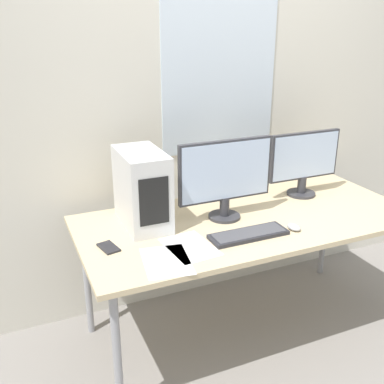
% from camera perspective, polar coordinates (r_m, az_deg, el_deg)
% --- Properties ---
extents(ground_plane, '(14.00, 14.00, 0.00)m').
position_cam_1_polar(ground_plane, '(2.65, 11.40, -21.83)').
color(ground_plane, gray).
extents(wall_back, '(8.00, 0.07, 2.70)m').
position_cam_1_polar(wall_back, '(2.84, 1.91, 12.20)').
color(wall_back, beige).
rests_on(wall_back, ground_plane).
extents(desk, '(1.89, 0.86, 0.75)m').
position_cam_1_polar(desk, '(2.56, 7.10, -4.24)').
color(desk, '#D1BA8E').
rests_on(desk, ground_plane).
extents(pc_tower, '(0.22, 0.39, 0.41)m').
position_cam_1_polar(pc_tower, '(2.38, -6.36, 0.41)').
color(pc_tower, silver).
rests_on(pc_tower, desk).
extents(monitor_main, '(0.54, 0.18, 0.45)m').
position_cam_1_polar(monitor_main, '(2.43, 4.27, 2.05)').
color(monitor_main, '#333338').
rests_on(monitor_main, desk).
extents(monitor_right_near, '(0.48, 0.18, 0.41)m').
position_cam_1_polar(monitor_right_near, '(2.86, 14.04, 3.84)').
color(monitor_right_near, '#333338').
rests_on(monitor_right_near, desk).
extents(keyboard, '(0.41, 0.14, 0.02)m').
position_cam_1_polar(keyboard, '(2.32, 7.20, -5.36)').
color(keyboard, '#28282D').
rests_on(keyboard, desk).
extents(mouse, '(0.06, 0.09, 0.03)m').
position_cam_1_polar(mouse, '(2.43, 12.81, -4.36)').
color(mouse, '#B2B2B7').
rests_on(mouse, desk).
extents(cell_phone, '(0.10, 0.14, 0.01)m').
position_cam_1_polar(cell_phone, '(2.22, -10.55, -6.94)').
color(cell_phone, '#232328').
rests_on(cell_phone, desk).
extents(paper_sheet_left, '(0.25, 0.33, 0.00)m').
position_cam_1_polar(paper_sheet_left, '(2.08, -3.26, -8.75)').
color(paper_sheet_left, white).
rests_on(paper_sheet_left, desk).
extents(paper_sheet_front, '(0.23, 0.31, 0.00)m').
position_cam_1_polar(paper_sheet_front, '(2.20, -0.27, -6.97)').
color(paper_sheet_front, white).
rests_on(paper_sheet_front, desk).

